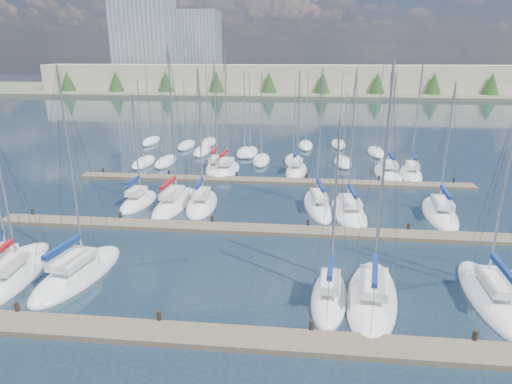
# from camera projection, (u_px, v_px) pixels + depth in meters

# --- Properties ---
(ground) EXTENTS (400.00, 400.00, 0.00)m
(ground) POSITION_uv_depth(u_px,v_px,m) (283.00, 134.00, 76.36)
(ground) COLOR #1F2F3E
(ground) RESTS_ON ground
(dock_near) EXTENTS (44.00, 1.93, 1.10)m
(dock_near) POSITION_uv_depth(u_px,v_px,m) (231.00, 338.00, 21.47)
(dock_near) COLOR #6B5E4C
(dock_near) RESTS_ON ground
(dock_mid) EXTENTS (44.00, 1.93, 1.10)m
(dock_mid) POSITION_uv_depth(u_px,v_px,m) (259.00, 229.00, 34.71)
(dock_mid) COLOR #6B5E4C
(dock_mid) RESTS_ON ground
(dock_far) EXTENTS (44.00, 1.93, 1.10)m
(dock_far) POSITION_uv_depth(u_px,v_px,m) (271.00, 181.00, 47.95)
(dock_far) COLOR #6B5E4C
(dock_far) RESTS_ON ground
(sailboat_f) EXTENTS (2.92, 9.06, 12.79)m
(sailboat_f) POSITION_uv_depth(u_px,v_px,m) (490.00, 296.00, 25.13)
(sailboat_f) COLOR white
(sailboat_f) RESTS_ON ground
(sailboat_b) EXTENTS (3.11, 7.72, 10.64)m
(sailboat_b) POSITION_uv_depth(u_px,v_px,m) (14.00, 278.00, 27.15)
(sailboat_b) COLOR white
(sailboat_b) RESTS_ON ground
(sailboat_e) EXTENTS (4.41, 9.40, 14.23)m
(sailboat_e) POSITION_uv_depth(u_px,v_px,m) (372.00, 297.00, 25.04)
(sailboat_e) COLOR white
(sailboat_e) RESTS_ON ground
(sailboat_n) EXTENTS (2.51, 7.70, 13.87)m
(sailboat_n) POSITION_uv_depth(u_px,v_px,m) (216.00, 167.00, 53.59)
(sailboat_n) COLOR white
(sailboat_n) RESTS_ON ground
(sailboat_j) EXTENTS (3.31, 8.05, 13.29)m
(sailboat_j) POSITION_uv_depth(u_px,v_px,m) (202.00, 204.00, 40.57)
(sailboat_j) COLOR white
(sailboat_j) RESTS_ON ground
(sailboat_c) EXTENTS (4.38, 8.75, 13.90)m
(sailboat_c) POSITION_uv_depth(u_px,v_px,m) (78.00, 273.00, 27.74)
(sailboat_c) COLOR white
(sailboat_c) RESTS_ON ground
(sailboat_q) EXTENTS (3.37, 8.81, 12.56)m
(sailboat_q) POSITION_uv_depth(u_px,v_px,m) (388.00, 173.00, 51.11)
(sailboat_q) COLOR white
(sailboat_q) RESTS_ON ground
(sailboat_m) EXTENTS (3.63, 9.05, 12.27)m
(sailboat_m) POSITION_uv_depth(u_px,v_px,m) (440.00, 213.00, 38.15)
(sailboat_m) COLOR white
(sailboat_m) RESTS_ON ground
(sailboat_o) EXTENTS (3.43, 8.25, 15.06)m
(sailboat_o) POSITION_uv_depth(u_px,v_px,m) (226.00, 170.00, 52.20)
(sailboat_o) COLOR white
(sailboat_o) RESTS_ON ground
(sailboat_r) EXTENTS (3.51, 8.54, 13.60)m
(sailboat_r) POSITION_uv_depth(u_px,v_px,m) (411.00, 174.00, 50.63)
(sailboat_r) COLOR white
(sailboat_r) RESTS_ON ground
(sailboat_h) EXTENTS (2.89, 6.51, 11.04)m
(sailboat_h) POSITION_uv_depth(u_px,v_px,m) (139.00, 202.00, 41.07)
(sailboat_h) COLOR white
(sailboat_h) RESTS_ON ground
(sailboat_k) EXTENTS (3.32, 8.92, 13.26)m
(sailboat_k) POSITION_uv_depth(u_px,v_px,m) (318.00, 206.00, 40.01)
(sailboat_k) COLOR white
(sailboat_k) RESTS_ON ground
(sailboat_i) EXTENTS (3.18, 9.66, 15.36)m
(sailboat_i) POSITION_uv_depth(u_px,v_px,m) (174.00, 203.00, 40.79)
(sailboat_i) COLOR white
(sailboat_i) RESTS_ON ground
(sailboat_l) EXTENTS (3.56, 9.05, 13.33)m
(sailboat_l) POSITION_uv_depth(u_px,v_px,m) (349.00, 212.00, 38.43)
(sailboat_l) COLOR white
(sailboat_l) RESTS_ON ground
(sailboat_a) EXTENTS (3.95, 8.63, 11.98)m
(sailboat_a) POSITION_uv_depth(u_px,v_px,m) (1.00, 268.00, 28.35)
(sailboat_a) COLOR white
(sailboat_a) RESTS_ON ground
(sailboat_d) EXTENTS (2.79, 6.82, 11.23)m
(sailboat_d) POSITION_uv_depth(u_px,v_px,m) (329.00, 296.00, 25.06)
(sailboat_d) COLOR white
(sailboat_d) RESTS_ON ground
(sailboat_p) EXTENTS (3.22, 7.61, 12.71)m
(sailboat_p) POSITION_uv_depth(u_px,v_px,m) (296.00, 171.00, 51.98)
(sailboat_p) COLOR white
(sailboat_p) RESTS_ON ground
(distant_boats) EXTENTS (36.93, 20.75, 13.30)m
(distant_boats) POSITION_uv_depth(u_px,v_px,m) (247.00, 152.00, 61.35)
(distant_boats) COLOR #9EA0A5
(distant_boats) RESTS_ON ground
(shoreline) EXTENTS (400.00, 60.00, 38.00)m
(shoreline) POSITION_uv_depth(u_px,v_px,m) (258.00, 71.00, 160.30)
(shoreline) COLOR #666B51
(shoreline) RESTS_ON ground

